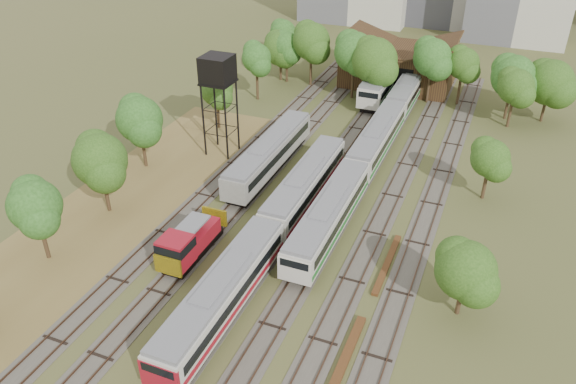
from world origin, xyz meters
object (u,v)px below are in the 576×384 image
at_px(shunter_locomotive, 188,244).
at_px(water_tower, 218,72).
at_px(railcar_red_set, 269,233).
at_px(railcar_green_set, 377,139).

bearing_deg(shunter_locomotive, water_tower, 109.75).
bearing_deg(water_tower, railcar_red_set, -50.17).
bearing_deg(water_tower, railcar_green_set, 20.41).
relative_size(railcar_red_set, railcar_green_set, 0.66).
relative_size(railcar_green_set, shunter_locomotive, 6.43).
height_order(shunter_locomotive, water_tower, water_tower).
height_order(railcar_red_set, railcar_green_set, railcar_green_set).
xyz_separation_m(railcar_green_set, shunter_locomotive, (-10.00, -25.60, -0.32)).
xyz_separation_m(shunter_locomotive, water_tower, (-6.93, 19.30, 8.21)).
bearing_deg(railcar_green_set, shunter_locomotive, -111.34).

